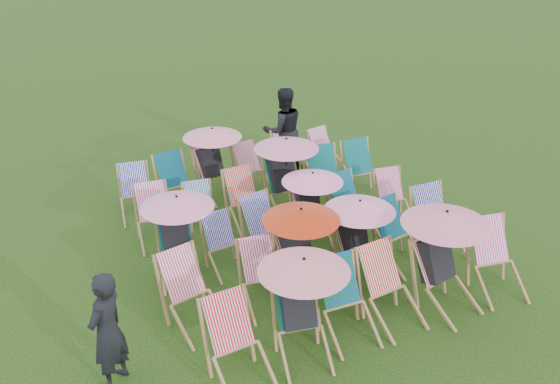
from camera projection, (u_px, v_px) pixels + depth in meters
name	position (u px, v px, depth m)	size (l,w,h in m)	color
ground	(295.00, 250.00, 10.27)	(100.00, 100.00, 0.00)	black
deckchair_0	(239.00, 346.00, 7.40)	(0.72, 0.97, 1.02)	olive
deckchair_1	(302.00, 308.00, 7.71)	(1.15, 1.23, 1.37)	olive
deckchair_2	(347.00, 303.00, 8.16)	(0.72, 0.96, 1.00)	olive
deckchair_3	(392.00, 289.00, 8.43)	(0.75, 0.99, 1.02)	olive
deckchair_4	(445.00, 259.00, 8.61)	(1.22, 1.33, 1.45)	olive
deckchair_5	(498.00, 261.00, 9.05)	(0.84, 1.05, 1.02)	olive
deckchair_6	(193.00, 294.00, 8.33)	(0.84, 1.04, 1.01)	olive
deckchair_7	(264.00, 278.00, 8.74)	(0.70, 0.91, 0.92)	olive
deckchair_8	(301.00, 251.00, 8.93)	(1.12, 1.17, 1.33)	olive
deckchair_9	(360.00, 240.00, 9.27)	(1.07, 1.13, 1.27)	olive
deckchair_10	(400.00, 235.00, 9.72)	(0.79, 1.00, 0.98)	olive
deckchair_11	(439.00, 223.00, 10.02)	(0.71, 0.97, 1.03)	olive
deckchair_12	(177.00, 237.00, 9.31)	(1.10, 1.18, 1.31)	olive
deckchair_13	(225.00, 245.00, 9.60)	(0.60, 0.80, 0.84)	olive
deckchair_14	(268.00, 230.00, 9.90)	(0.78, 0.98, 0.96)	olive
deckchair_15	(312.00, 207.00, 10.27)	(1.01, 1.07, 1.20)	olive
deckchair_16	(353.00, 207.00, 10.58)	(0.75, 0.97, 0.98)	olive
deckchair_17	(394.00, 198.00, 10.98)	(0.69, 0.87, 0.87)	olive
deckchair_18	(155.00, 217.00, 10.29)	(0.73, 0.93, 0.93)	olive
deckchair_19	(201.00, 211.00, 10.60)	(0.65, 0.83, 0.83)	olive
deckchair_20	(247.00, 200.00, 10.82)	(0.63, 0.88, 0.95)	olive
deckchair_21	(286.00, 175.00, 11.15)	(1.16, 1.21, 1.37)	olive
deckchair_22	(327.00, 179.00, 11.48)	(0.82, 1.04, 1.03)	olive
deckchair_23	(364.00, 171.00, 11.83)	(0.71, 0.96, 1.00)	olive
deckchair_24	(136.00, 194.00, 11.10)	(0.73, 0.91, 0.90)	olive
deckchair_25	(177.00, 184.00, 11.38)	(0.71, 0.94, 0.97)	olive
deckchair_26	(214.00, 161.00, 11.76)	(1.11, 1.20, 1.32)	olive
deckchair_27	(253.00, 169.00, 12.04)	(0.69, 0.89, 0.89)	olive
deckchair_28	(294.00, 157.00, 12.44)	(0.72, 0.95, 0.98)	olive
deckchair_29	(328.00, 152.00, 12.81)	(0.72, 0.89, 0.87)	olive
person_left	(107.00, 331.00, 7.23)	(0.57, 0.37, 1.56)	black
person_rear	(283.00, 130.00, 12.66)	(0.87, 0.68, 1.79)	black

